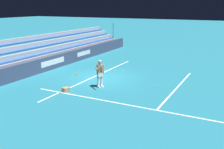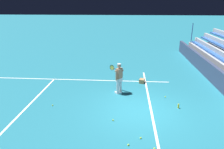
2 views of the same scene
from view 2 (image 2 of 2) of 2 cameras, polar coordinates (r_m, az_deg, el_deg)
ground_plane at (r=10.41m, az=7.48°, el=-9.58°), size 160.00×160.00×0.00m
court_baseline_white at (r=10.45m, az=10.26°, el=-9.59°), size 12.00×0.10×0.01m
court_sideline_white at (r=14.55m, az=-9.26°, el=-1.35°), size 0.10×12.00×0.01m
court_service_line_white at (r=11.47m, az=-21.42°, el=-8.01°), size 8.22×0.10×0.01m
tennis_player at (r=11.98m, az=1.80°, el=-0.93°), size 0.96×0.82×1.71m
ball_box_cardboard at (r=13.89m, az=7.80°, el=-1.68°), size 0.46×0.39×0.26m
tennis_ball_far_left at (r=8.17m, az=4.31°, el=-17.86°), size 0.07×0.07×0.07m
tennis_ball_midcourt at (r=11.23m, az=-15.27°, el=-7.75°), size 0.07×0.07×0.07m
tennis_ball_near_player at (r=8.55m, az=7.50°, el=-16.11°), size 0.07×0.07×0.07m
tennis_ball_stray_back at (r=8.12m, az=11.00°, el=-18.44°), size 0.07×0.07×0.07m
tennis_ball_far_right at (r=12.10m, az=13.75°, el=-5.66°), size 0.07×0.07×0.07m
tennis_ball_on_baseline at (r=9.58m, az=0.27°, el=-11.82°), size 0.07×0.07×0.07m
water_bottle at (r=11.05m, az=16.96°, el=-7.90°), size 0.07×0.07×0.22m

